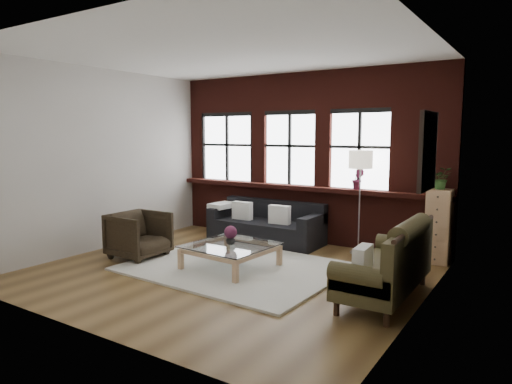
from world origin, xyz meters
The scene contains 26 objects.
floor centered at (0.00, 0.00, 0.00)m, with size 5.50×5.50×0.00m, color brown.
ceiling centered at (0.00, 0.00, 3.20)m, with size 5.50×5.50×0.00m, color white.
wall_back centered at (0.00, 2.50, 1.60)m, with size 5.50×5.50×0.00m, color beige.
wall_front centered at (0.00, -2.50, 1.60)m, with size 5.50×5.50×0.00m, color beige.
wall_left centered at (-2.75, 0.00, 1.60)m, with size 5.00×5.00×0.00m, color beige.
wall_right centered at (2.75, 0.00, 1.60)m, with size 5.00×5.00×0.00m, color beige.
brick_backwall centered at (0.00, 2.44, 1.60)m, with size 5.50×0.12×3.20m, color #43150F, non-canonical shape.
sill_ledge centered at (0.00, 2.35, 1.04)m, with size 5.50×0.30×0.08m, color #43150F.
window_left centered at (-1.80, 2.45, 1.75)m, with size 1.38×0.10×1.50m, color black, non-canonical shape.
window_mid centered at (-0.30, 2.45, 1.75)m, with size 1.38×0.10×1.50m, color black, non-canonical shape.
window_right centered at (1.10, 2.45, 1.75)m, with size 1.38×0.10×1.50m, color black, non-canonical shape.
wall_poster centered at (2.72, 0.30, 1.85)m, with size 0.05×0.74×0.94m, color black, non-canonical shape.
shag_rug centered at (-0.02, 0.21, 0.02)m, with size 3.13×2.46×0.03m, color beige.
dark_sofa centered at (-0.52, 1.90, 0.39)m, with size 2.17×0.88×0.79m, color black, non-canonical shape.
pillow_a centered at (-0.99, 1.80, 0.58)m, with size 0.40×0.14×0.34m, color white.
pillow_b centered at (-0.16, 1.80, 0.58)m, with size 0.40×0.14×0.34m, color white.
vintage_settee centered at (2.30, 0.15, 0.50)m, with size 0.84×1.89×1.01m, color #3D361C, non-canonical shape.
pillow_settee centered at (2.22, -0.43, 0.61)m, with size 0.14×0.38×0.34m, color white.
armchair centered at (-1.72, -0.17, 0.38)m, with size 0.82×0.84×0.77m, color black.
coffee_table centered at (-0.06, 0.13, 0.19)m, with size 1.19×1.19×0.40m, color tan, non-canonical shape.
vase centered at (-0.06, 0.13, 0.46)m, with size 0.14×0.14×0.15m, color #B2B2B2.
flowers centered at (-0.06, 0.13, 0.57)m, with size 0.20×0.20×0.20m, color #5F203E.
drawer_chest centered at (2.53, 2.21, 0.60)m, with size 0.37×0.37×1.19m, color tan.
potted_plant_top centered at (2.53, 2.21, 1.36)m, with size 0.31×0.27×0.35m, color #2D5923.
floor_lamp centered at (1.26, 2.08, 0.96)m, with size 0.40×0.40×1.93m, color #A5A5A8, non-canonical shape.
sill_plant centered at (1.13, 2.32, 1.27)m, with size 0.21×0.17×0.38m, color #5F203E.
Camera 1 is at (3.94, -5.36, 2.05)m, focal length 32.00 mm.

